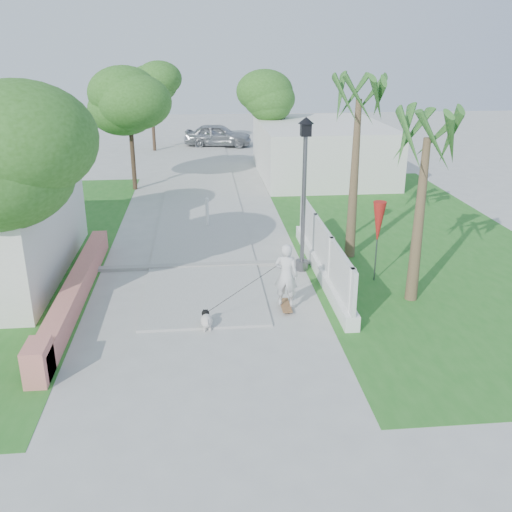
{
  "coord_description": "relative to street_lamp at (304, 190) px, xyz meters",
  "views": [
    {
      "loc": [
        0.04,
        -9.95,
        6.32
      ],
      "look_at": [
        1.38,
        3.87,
        1.1
      ],
      "focal_mm": 40.0,
      "sensor_mm": 36.0,
      "label": 1
    }
  ],
  "objects": [
    {
      "name": "palm_far",
      "position": [
        1.7,
        1.0,
        2.06
      ],
      "size": [
        1.8,
        1.8,
        5.3
      ],
      "color": "brown",
      "rests_on": "ground"
    },
    {
      "name": "patio_umbrella",
      "position": [
        1.9,
        -1.0,
        -0.74
      ],
      "size": [
        0.36,
        0.36,
        2.3
      ],
      "color": "#59595E",
      "rests_on": "ground"
    },
    {
      "name": "tree_left_mid",
      "position": [
        -8.38,
        2.98,
        1.07
      ],
      "size": [
        3.2,
        3.2,
        4.85
      ],
      "color": "#4C3826",
      "rests_on": "ground"
    },
    {
      "name": "dog",
      "position": [
        -2.86,
        -3.43,
        -2.19
      ],
      "size": [
        0.32,
        0.62,
        0.43
      ],
      "rotation": [
        0.0,
        0.0,
        0.1
      ],
      "color": "silver",
      "rests_on": "ground"
    },
    {
      "name": "tree_path_left",
      "position": [
        -5.88,
        10.48,
        1.39
      ],
      "size": [
        3.4,
        3.4,
        5.23
      ],
      "color": "#4C3826",
      "rests_on": "ground"
    },
    {
      "name": "parked_car",
      "position": [
        -1.7,
        21.6,
        -1.7
      ],
      "size": [
        4.43,
        2.27,
        1.44
      ],
      "primitive_type": "imported",
      "rotation": [
        0.0,
        0.0,
        1.43
      ],
      "color": "#9FA1A6",
      "rests_on": "ground"
    },
    {
      "name": "bollard",
      "position": [
        -2.7,
        4.5,
        -1.84
      ],
      "size": [
        0.14,
        0.14,
        1.09
      ],
      "color": "white",
      "rests_on": "ground"
    },
    {
      "name": "lattice_fence",
      "position": [
        0.5,
        -0.5,
        -1.88
      ],
      "size": [
        0.35,
        7.0,
        1.5
      ],
      "color": "white",
      "rests_on": "ground"
    },
    {
      "name": "tree_path_far",
      "position": [
        -5.68,
        20.48,
        1.39
      ],
      "size": [
        3.2,
        3.2,
        5.17
      ],
      "color": "#4C3826",
      "rests_on": "ground"
    },
    {
      "name": "path_strip",
      "position": [
        -2.9,
        14.5,
        -2.4
      ],
      "size": [
        3.2,
        36.0,
        0.06
      ],
      "primitive_type": "cube",
      "color": "#B7B7B2",
      "rests_on": "ground"
    },
    {
      "name": "ground",
      "position": [
        -2.9,
        -5.5,
        -2.43
      ],
      "size": [
        90.0,
        90.0,
        0.0
      ],
      "primitive_type": "plane",
      "color": "#B7B7B2",
      "rests_on": "ground"
    },
    {
      "name": "tree_path_right",
      "position": [
        0.32,
        14.48,
        1.07
      ],
      "size": [
        3.0,
        3.0,
        4.79
      ],
      "color": "#4C3826",
      "rests_on": "ground"
    },
    {
      "name": "palm_near",
      "position": [
        2.5,
        -2.3,
        1.53
      ],
      "size": [
        1.8,
        1.8,
        4.7
      ],
      "color": "brown",
      "rests_on": "ground"
    },
    {
      "name": "skateboarder",
      "position": [
        -1.69,
        -2.79,
        -1.66
      ],
      "size": [
        2.34,
        1.14,
        1.73
      ],
      "rotation": [
        0.0,
        0.0,
        2.8
      ],
      "color": "brown",
      "rests_on": "ground"
    },
    {
      "name": "grass_right",
      "position": [
        4.1,
        2.5,
        -2.42
      ],
      "size": [
        8.0,
        20.0,
        0.01
      ],
      "primitive_type": "cube",
      "color": "#266A21",
      "rests_on": "ground"
    },
    {
      "name": "curb",
      "position": [
        -2.9,
        0.5,
        -2.38
      ],
      "size": [
        6.5,
        0.25,
        0.1
      ],
      "primitive_type": "cube",
      "color": "#999993",
      "rests_on": "ground"
    },
    {
      "name": "street_lamp",
      "position": [
        0.0,
        0.0,
        0.0
      ],
      "size": [
        0.44,
        0.44,
        4.44
      ],
      "color": "#59595E",
      "rests_on": "ground"
    },
    {
      "name": "building_right",
      "position": [
        3.1,
        12.5,
        -1.13
      ],
      "size": [
        6.0,
        8.0,
        2.6
      ],
      "primitive_type": "cube",
      "color": "silver",
      "rests_on": "ground"
    },
    {
      "name": "pink_wall",
      "position": [
        -6.2,
        -1.95,
        -2.11
      ],
      "size": [
        0.45,
        8.2,
        0.8
      ],
      "color": "tan",
      "rests_on": "ground"
    }
  ]
}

